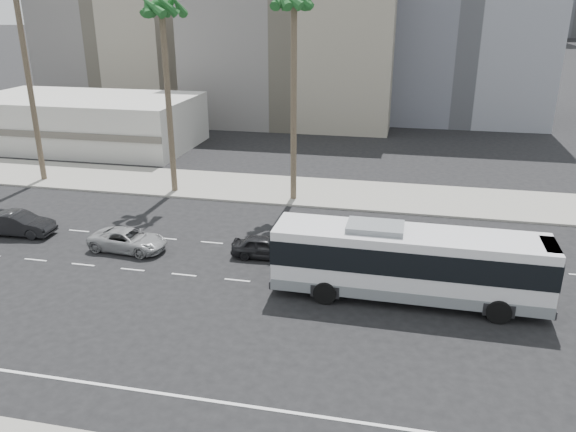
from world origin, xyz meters
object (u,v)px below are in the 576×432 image
(car_a, at_px, (264,247))
(car_c, at_px, (18,224))
(car_b, at_px, (128,240))
(city_bus, at_px, (409,261))
(palm_near, at_px, (294,3))
(palm_mid, at_px, (162,11))

(car_a, distance_m, car_c, 15.99)
(car_a, height_order, car_b, car_a)
(city_bus, height_order, car_c, city_bus)
(palm_near, bearing_deg, car_c, -146.58)
(car_a, height_order, palm_near, palm_near)
(car_a, distance_m, car_b, 8.15)
(car_b, bearing_deg, palm_mid, 13.13)
(city_bus, xyz_separation_m, palm_near, (-8.49, 13.48, 11.75))
(car_b, height_order, palm_mid, palm_mid)
(car_a, relative_size, palm_near, 0.25)
(city_bus, relative_size, car_a, 3.50)
(car_a, bearing_deg, palm_near, -0.50)
(car_b, relative_size, car_c, 1.03)
(car_b, relative_size, palm_mid, 0.31)
(city_bus, height_order, palm_near, palm_near)
(city_bus, height_order, car_b, city_bus)
(city_bus, bearing_deg, car_a, 159.14)
(palm_near, bearing_deg, car_a, -87.57)
(car_a, bearing_deg, palm_mid, 40.85)
(car_a, bearing_deg, car_c, 86.93)
(city_bus, distance_m, car_a, 8.76)
(car_a, xyz_separation_m, palm_mid, (-9.83, 10.25, 12.61))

